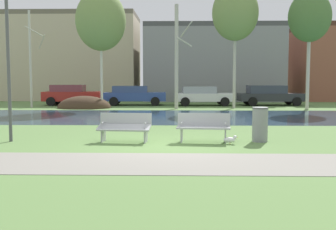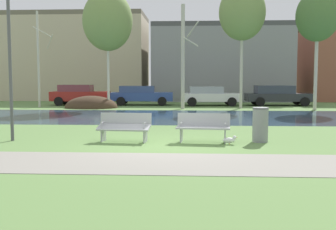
# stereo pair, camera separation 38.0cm
# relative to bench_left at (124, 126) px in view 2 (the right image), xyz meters

# --- Properties ---
(ground_plane) EXTENTS (120.00, 120.00, 0.00)m
(ground_plane) POSITION_rel_bench_left_xyz_m (1.19, 9.20, -0.47)
(ground_plane) COLOR #5B7F42
(paved_path_strip) EXTENTS (60.00, 2.41, 0.01)m
(paved_path_strip) POSITION_rel_bench_left_xyz_m (1.19, -3.13, -0.47)
(paved_path_strip) COLOR gray
(paved_path_strip) RESTS_ON ground
(river_band) EXTENTS (80.00, 8.06, 0.01)m
(river_band) POSITION_rel_bench_left_xyz_m (1.19, 8.47, -0.47)
(river_band) COLOR #2D475B
(river_band) RESTS_ON ground
(soil_mound) EXTENTS (3.53, 2.59, 1.61)m
(soil_mound) POSITION_rel_bench_left_xyz_m (-4.58, 14.48, -0.47)
(soil_mound) COLOR #423021
(soil_mound) RESTS_ON ground
(bench_left) EXTENTS (1.65, 0.72, 0.87)m
(bench_left) POSITION_rel_bench_left_xyz_m (0.00, 0.00, 0.00)
(bench_left) COLOR #9EA0A3
(bench_left) RESTS_ON ground
(bench_right) EXTENTS (1.65, 0.72, 0.87)m
(bench_right) POSITION_rel_bench_left_xyz_m (2.39, 0.00, 0.00)
(bench_right) COLOR #9EA0A3
(bench_right) RESTS_ON ground
(trash_bin) EXTENTS (0.50, 0.50, 1.05)m
(trash_bin) POSITION_rel_bench_left_xyz_m (4.12, 0.16, 0.07)
(trash_bin) COLOR gray
(trash_bin) RESTS_ON ground
(seagull) EXTENTS (0.44, 0.16, 0.26)m
(seagull) POSITION_rel_bench_left_xyz_m (3.16, -0.35, -0.34)
(seagull) COLOR white
(seagull) RESTS_ON ground
(streetlamp) EXTENTS (0.32, 0.32, 6.24)m
(streetlamp) POSITION_rel_bench_left_xyz_m (-3.50, 0.01, 3.60)
(streetlamp) COLOR #4C4C51
(streetlamp) RESTS_ON ground
(birch_far_left) EXTENTS (1.16, 2.00, 6.44)m
(birch_far_left) POSITION_rel_bench_left_xyz_m (-8.20, 14.88, 2.83)
(birch_far_left) COLOR beige
(birch_far_left) RESTS_ON ground
(birch_left) EXTENTS (3.23, 3.23, 7.59)m
(birch_left) POSITION_rel_bench_left_xyz_m (-3.36, 14.26, 5.18)
(birch_left) COLOR beige
(birch_left) RESTS_ON ground
(birch_center_left) EXTENTS (1.14, 1.96, 6.62)m
(birch_center_left) POSITION_rel_bench_left_xyz_m (1.55, 13.95, 2.91)
(birch_center_left) COLOR #BCB7A8
(birch_center_left) RESTS_ON ground
(birch_center) EXTENTS (2.98, 2.98, 7.96)m
(birch_center) POSITION_rel_bench_left_xyz_m (5.30, 14.59, 5.68)
(birch_center) COLOR #BCB7A8
(birch_center) RESTS_ON ground
(birch_center_right) EXTENTS (2.62, 2.62, 7.40)m
(birch_center_right) POSITION_rel_bench_left_xyz_m (9.78, 13.66, 5.27)
(birch_center_right) COLOR #BCB7A8
(birch_center_right) RESTS_ON ground
(parked_van_nearest_red) EXTENTS (4.21, 2.23, 1.49)m
(parked_van_nearest_red) POSITION_rel_bench_left_xyz_m (-6.15, 17.35, 0.32)
(parked_van_nearest_red) COLOR maroon
(parked_van_nearest_red) RESTS_ON ground
(parked_sedan_second_blue) EXTENTS (4.54, 2.15, 1.41)m
(parked_sedan_second_blue) POSITION_rel_bench_left_xyz_m (-1.61, 17.55, 0.28)
(parked_sedan_second_blue) COLOR #2D4793
(parked_sedan_second_blue) RESTS_ON ground
(parked_hatch_third_white) EXTENTS (4.30, 2.22, 1.37)m
(parked_hatch_third_white) POSITION_rel_bench_left_xyz_m (3.39, 17.21, 0.26)
(parked_hatch_third_white) COLOR silver
(parked_hatch_third_white) RESTS_ON ground
(parked_wagon_fourth_dark) EXTENTS (4.81, 2.21, 1.45)m
(parked_wagon_fourth_dark) POSITION_rel_bench_left_xyz_m (8.30, 17.57, 0.29)
(parked_wagon_fourth_dark) COLOR #282B30
(parked_wagon_fourth_dark) RESTS_ON ground
(building_beige_block) EXTENTS (13.09, 6.32, 7.78)m
(building_beige_block) POSITION_rel_bench_left_xyz_m (-8.69, 25.49, 3.42)
(building_beige_block) COLOR #BCAD8E
(building_beige_block) RESTS_ON ground
(building_grey_warehouse) EXTENTS (11.90, 8.67, 6.63)m
(building_grey_warehouse) POSITION_rel_bench_left_xyz_m (4.68, 25.81, 2.84)
(building_grey_warehouse) COLOR gray
(building_grey_warehouse) RESTS_ON ground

